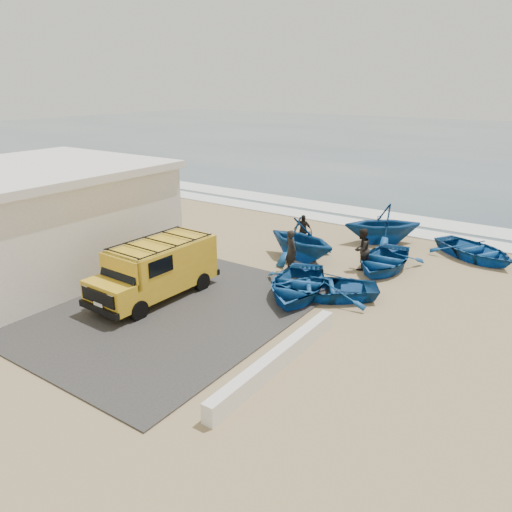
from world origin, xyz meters
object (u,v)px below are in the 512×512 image
Objects in this scene: parapet at (277,360)px; boat_near_right at (326,287)px; boat_mid_left at (301,239)px; boat_far_right at (475,250)px; fisherman_back at (303,230)px; building at (34,218)px; van at (157,268)px; boat_near_left at (297,284)px; boat_far_left at (383,224)px; boat_mid_right at (383,260)px; fisherman_front at (291,251)px; fisherman_middle at (361,249)px.

boat_near_right is at bearing 102.58° from parapet.
boat_far_right is at bearing -41.75° from boat_mid_left.
parapet is 3.98× the size of fisherman_back.
building is 1.90× the size of van.
building is 18.94m from boat_far_right.
van is 1.21× the size of boat_near_left.
boat_far_left is (0.20, 7.86, 0.55)m from boat_near_left.
boat_mid_right is (3.48, 0.89, -0.53)m from boat_mid_left.
fisherman_back reaches higher than parapet.
fisherman_back is (7.62, 8.96, -1.41)m from building.
fisherman_back is (-1.33, 3.33, -0.13)m from fisherman_front.
boat_far_left is at bearing -161.76° from fisherman_middle.
boat_far_right is (6.35, 4.42, -0.53)m from boat_mid_left.
boat_far_right is at bearing 46.59° from boat_mid_right.
fisherman_back is at bearing -102.79° from fisherman_middle.
boat_near_left is 6.03m from fisherman_back.
boat_mid_right is at bearing 93.02° from parapet.
boat_far_left is at bearing 27.17° from fisherman_back.
fisherman_middle is (-1.25, 8.49, 0.61)m from parapet.
boat_near_left is 1.09× the size of boat_near_right.
van is 5.13m from boat_near_left.
boat_near_left is at bearing -114.26° from boat_mid_right.
boat_mid_left is 0.90× the size of boat_mid_right.
fisherman_middle is at bearing 151.06° from boat_near_right.
van reaches higher than boat_mid_right.
van is at bearing 174.72° from boat_mid_left.
boat_near_right is 2.11× the size of fisherman_front.
boat_mid_left is at bearing 154.96° from boat_far_right.
boat_far_left is at bearing -12.28° from boat_mid_left.
boat_far_left is at bearing 121.45° from boat_far_right.
fisherman_back reaches higher than boat_far_right.
parapet is 1.63× the size of boat_far_left.
fisherman_middle is (2.71, 0.33, -0.05)m from boat_mid_left.
boat_far_right is at bearing 123.94° from boat_near_right.
boat_mid_left is (-2.83, 3.10, 0.55)m from boat_near_right.
parapet is 1.60× the size of boat_near_right.
fisherman_back is at bearing 139.97° from boat_far_right.
boat_far_left is (-0.75, 7.42, 0.58)m from boat_near_right.
boat_near_left is 1.05× the size of boat_far_right.
building is 2.65× the size of boat_mid_left.
parapet is 1.69× the size of boat_mid_left.
boat_far_left is (-1.88, 12.48, 0.70)m from parapet.
boat_near_left is at bearing -39.58° from boat_far_left.
boat_far_left is at bearing 47.24° from building.
parapet is at bearing -76.85° from fisherman_back.
fisherman_front is (0.41, -1.54, -0.05)m from boat_mid_left.
fisherman_front is at bearing -153.81° from boat_near_right.
boat_far_left is 0.95× the size of boat_far_right.
boat_far_left is 6.09m from fisherman_front.
fisherman_back is at bearing 99.73° from boat_near_left.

